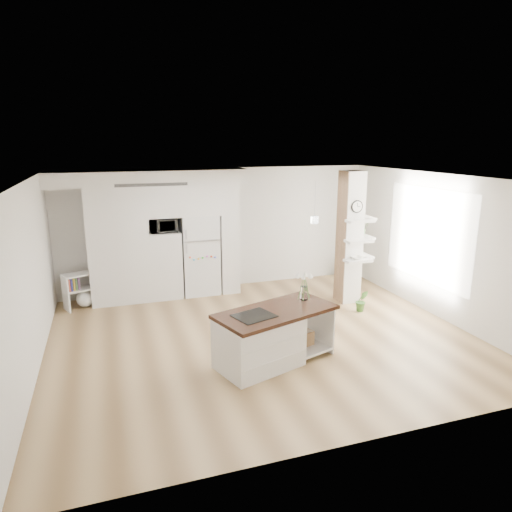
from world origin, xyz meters
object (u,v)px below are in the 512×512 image
(floor_plant_a, at_px, (362,301))
(bookshelf, at_px, (82,293))
(refrigerator, at_px, (200,254))
(kitchen_island, at_px, (265,337))

(floor_plant_a, bearing_deg, bookshelf, 159.39)
(refrigerator, bearing_deg, floor_plant_a, -37.59)
(floor_plant_a, bearing_deg, kitchen_island, -149.91)
(kitchen_island, relative_size, floor_plant_a, 4.53)
(bookshelf, bearing_deg, kitchen_island, -75.05)
(kitchen_island, xyz_separation_m, bookshelf, (-2.69, 3.43, -0.12))
(kitchen_island, height_order, floor_plant_a, kitchen_island)
(bookshelf, distance_m, floor_plant_a, 5.59)
(refrigerator, xyz_separation_m, bookshelf, (-2.45, -0.17, -0.56))
(refrigerator, bearing_deg, kitchen_island, -86.12)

